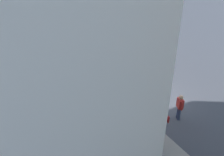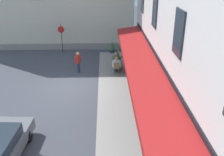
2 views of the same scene
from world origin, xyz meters
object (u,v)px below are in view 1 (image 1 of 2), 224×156
at_px(cafe_chair_wicker_near_door, 135,123).
at_px(walking_pedestrian_in_red, 180,105).
at_px(cafe_table_near_entrance, 58,47).
at_px(cafe_chair_wicker_by_window, 63,48).
at_px(cafe_table_mid_terrace, 141,131).
at_px(seated_patron_in_olive, 146,133).
at_px(cafe_chair_wicker_facing_street, 53,46).
at_px(seated_companion_in_white, 137,123).
at_px(cafe_chair_wicker_kerbside, 149,138).
at_px(parked_car_grey, 126,49).

bearing_deg(cafe_chair_wicker_near_door, walking_pedestrian_in_red, 82.78).
distance_m(cafe_table_near_entrance, cafe_chair_wicker_by_window, 0.63).
relative_size(cafe_table_mid_terrace, seated_patron_in_olive, 0.58).
xyz_separation_m(cafe_chair_wicker_facing_street, seated_patron_in_olive, (14.92, 0.19, 0.15)).
distance_m(cafe_chair_wicker_near_door, seated_patron_in_olive, 1.06).
bearing_deg(cafe_chair_wicker_near_door, seated_patron_in_olive, -1.87).
relative_size(cafe_chair_wicker_facing_street, seated_patron_in_olive, 0.70).
height_order(cafe_table_mid_terrace, seated_companion_in_white, seated_companion_in_white).
relative_size(cafe_chair_wicker_kerbside, cafe_chair_wicker_near_door, 1.00).
distance_m(cafe_chair_wicker_kerbside, seated_patron_in_olive, 0.26).
xyz_separation_m(cafe_chair_wicker_near_door, walking_pedestrian_in_red, (0.36, 2.86, 0.41)).
xyz_separation_m(seated_companion_in_white, walking_pedestrian_in_red, (0.15, 2.87, 0.26)).
relative_size(cafe_chair_wicker_by_window, cafe_chair_wicker_near_door, 1.00).
bearing_deg(cafe_chair_wicker_facing_street, seated_companion_in_white, 0.87).
relative_size(cafe_chair_wicker_kerbside, parked_car_grey, 0.21).
height_order(seated_patron_in_olive, parked_car_grey, parked_car_grey).
bearing_deg(parked_car_grey, cafe_table_near_entrance, -128.55).
relative_size(cafe_chair_wicker_kerbside, walking_pedestrian_in_red, 0.55).
bearing_deg(cafe_chair_wicker_near_door, cafe_table_mid_terrace, -2.18).
relative_size(cafe_table_near_entrance, parked_car_grey, 0.17).
relative_size(cafe_chair_wicker_near_door, seated_companion_in_white, 0.70).
relative_size(cafe_chair_wicker_by_window, parked_car_grey, 0.21).
relative_size(seated_patron_in_olive, walking_pedestrian_in_red, 0.79).
relative_size(cafe_table_near_entrance, cafe_chair_wicker_near_door, 0.82).
bearing_deg(seated_companion_in_white, seated_patron_in_olive, -1.79).
bearing_deg(cafe_table_mid_terrace, cafe_chair_wicker_by_window, 178.45).
xyz_separation_m(cafe_table_near_entrance, cafe_chair_wicker_by_window, (0.57, 0.28, 0.06)).
bearing_deg(seated_patron_in_olive, seated_companion_in_white, 178.21).
bearing_deg(cafe_chair_wicker_kerbside, seated_patron_in_olive, 178.59).
height_order(cafe_table_mid_terrace, walking_pedestrian_in_red, walking_pedestrian_in_red).
xyz_separation_m(seated_patron_in_olive, parked_car_grey, (-10.17, 5.34, 0.01)).
distance_m(cafe_chair_wicker_by_window, walking_pedestrian_in_red, 13.35).
bearing_deg(parked_car_grey, walking_pedestrian_in_red, -14.46).
bearing_deg(cafe_table_mid_terrace, seated_companion_in_white, 177.82).
distance_m(cafe_chair_wicker_facing_street, seated_companion_in_white, 14.09).
xyz_separation_m(cafe_table_mid_terrace, seated_companion_in_white, (-0.42, 0.02, 0.21)).
relative_size(cafe_chair_wicker_by_window, cafe_chair_wicker_kerbside, 1.00).
relative_size(seated_patron_in_olive, seated_companion_in_white, 1.00).
distance_m(cafe_chair_wicker_by_window, seated_companion_in_white, 12.96).
bearing_deg(cafe_chair_wicker_facing_street, cafe_chair_wicker_kerbside, 0.69).
bearing_deg(cafe_chair_wicker_by_window, parked_car_grey, 53.97).
bearing_deg(cafe_table_near_entrance, cafe_table_mid_terrace, -0.34).
height_order(cafe_chair_wicker_by_window, walking_pedestrian_in_red, walking_pedestrian_in_red).
bearing_deg(cafe_table_near_entrance, cafe_chair_wicker_kerbside, -0.39).
bearing_deg(cafe_table_mid_terrace, cafe_chair_wicker_facing_street, -179.22).
bearing_deg(parked_car_grey, cafe_table_mid_terrace, -28.66).
height_order(cafe_chair_wicker_by_window, cafe_table_mid_terrace, cafe_chair_wicker_by_window).
distance_m(cafe_table_mid_terrace, parked_car_grey, 11.12).
bearing_deg(parked_car_grey, cafe_chair_wicker_kerbside, -27.24).
height_order(cafe_chair_wicker_facing_street, cafe_table_mid_terrace, cafe_chair_wicker_facing_street).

